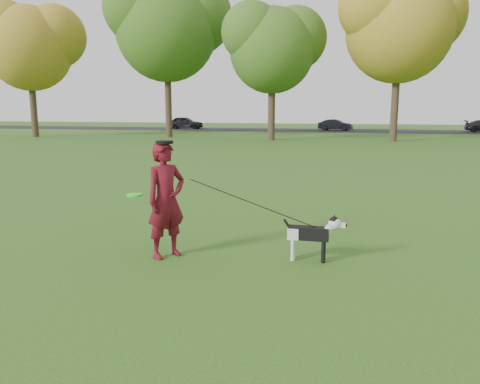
% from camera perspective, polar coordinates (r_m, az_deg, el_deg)
% --- Properties ---
extents(ground, '(120.00, 120.00, 0.00)m').
position_cam_1_polar(ground, '(6.60, 1.26, -8.92)').
color(ground, '#285116').
rests_on(ground, ground).
extents(road, '(120.00, 7.00, 0.02)m').
position_cam_1_polar(road, '(46.17, 11.79, 7.34)').
color(road, black).
rests_on(road, ground).
extents(man, '(0.69, 0.74, 1.70)m').
position_cam_1_polar(man, '(6.85, -9.00, -0.99)').
color(man, '#520B14').
rests_on(man, ground).
extents(dog, '(0.90, 0.18, 0.69)m').
position_cam_1_polar(dog, '(6.75, 8.95, -4.89)').
color(dog, black).
rests_on(dog, ground).
extents(car_left, '(3.76, 1.66, 1.26)m').
position_cam_1_polar(car_left, '(49.07, -6.71, 8.39)').
color(car_left, black).
rests_on(car_left, road).
extents(car_mid, '(3.37, 1.73, 1.06)m').
position_cam_1_polar(car_mid, '(46.16, 11.57, 8.02)').
color(car_mid, black).
rests_on(car_mid, road).
extents(man_held_items, '(2.77, 0.55, 1.25)m').
position_cam_1_polar(man_held_items, '(6.59, 1.96, -1.53)').
color(man_held_items, '#1FFB20').
rests_on(man_held_items, ground).
extents(tree_row, '(51.74, 8.86, 12.01)m').
position_cam_1_polar(tree_row, '(32.71, 8.87, 19.33)').
color(tree_row, '#38281C').
rests_on(tree_row, ground).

